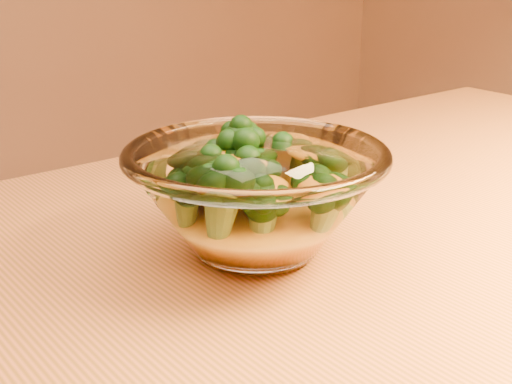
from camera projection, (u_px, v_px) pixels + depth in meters
table at (414, 357)px, 0.62m from camera, size 1.20×0.80×0.75m
glass_bowl at (256, 197)px, 0.57m from camera, size 0.21×0.21×0.09m
cheese_sauce at (256, 220)px, 0.58m from camera, size 0.12×0.12×0.03m
broccoli_heap at (248, 178)px, 0.57m from camera, size 0.14×0.14×0.08m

